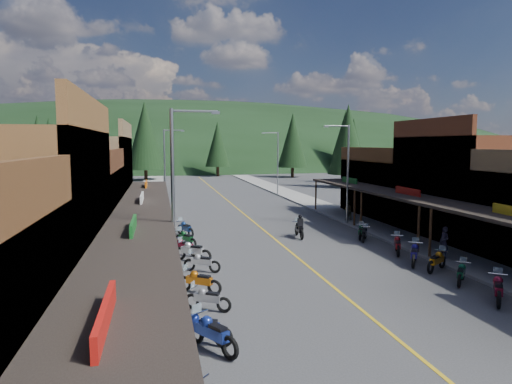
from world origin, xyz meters
TOP-DOWN VIEW (x-y plane):
  - ground at (0.00, 0.00)m, footprint 220.00×220.00m
  - centerline at (0.00, 20.00)m, footprint 0.15×90.00m
  - sidewalk_west at (-8.70, 20.00)m, footprint 3.40×94.00m
  - sidewalk_east at (8.70, 20.00)m, footprint 3.40×94.00m
  - shop_west_2 at (-13.75, 1.70)m, footprint 10.90×9.00m
  - shop_west_3 at (-13.78, 11.30)m, footprint 10.90×10.20m
  - shop_east_2 at (13.78, 1.70)m, footprint 10.90×9.00m
  - shop_east_3 at (13.75, 11.30)m, footprint 10.90×10.20m
  - streetlight_0 at (-6.95, -6.00)m, footprint 2.16×0.18m
  - streetlight_1 at (-6.95, 22.00)m, footprint 2.16×0.18m
  - streetlight_2 at (6.95, 8.00)m, footprint 2.16×0.18m
  - streetlight_3 at (6.95, 30.00)m, footprint 2.16×0.18m
  - ridge_hill at (0.00, 135.00)m, footprint 310.00×140.00m
  - pine_1 at (-24.00, 70.00)m, footprint 5.88×5.88m
  - pine_2 at (-10.00, 58.00)m, footprint 6.72×6.72m
  - pine_3 at (4.00, 66.00)m, footprint 5.04×5.04m
  - pine_4 at (18.00, 60.00)m, footprint 5.88×5.88m
  - pine_5 at (34.00, 72.00)m, footprint 6.72×6.72m
  - pine_6 at (46.00, 64.00)m, footprint 5.04×5.04m
  - pine_7 at (-32.00, 76.00)m, footprint 5.88×5.88m
  - pine_8 at (-22.00, 40.00)m, footprint 4.48×4.48m
  - pine_9 at (24.00, 45.00)m, footprint 4.93×4.93m
  - pine_10 at (-18.00, 50.00)m, footprint 5.38×5.38m
  - pine_11 at (20.00, 38.00)m, footprint 5.82×5.82m
  - bike_west_2 at (-6.15, -12.34)m, footprint 1.90×2.34m
  - bike_west_3 at (-6.43, -11.74)m, footprint 2.19×1.70m
  - bike_west_4 at (-5.92, -8.81)m, footprint 1.97×1.49m
  - bike_west_5 at (-6.06, -6.62)m, footprint 2.12×1.74m
  - bike_west_6 at (-5.63, -3.29)m, footprint 2.03×1.51m
  - bike_west_7 at (-5.96, -1.12)m, footprint 2.32×1.90m
  - bike_west_8 at (-6.36, 0.37)m, footprint 2.05×1.83m
  - bike_west_9 at (-6.12, 2.55)m, footprint 1.71×2.15m
  - bike_west_10 at (-5.95, 5.98)m, footprint 1.59×2.27m
  - bike_east_3 at (5.82, -10.37)m, footprint 1.93×2.22m
  - bike_east_4 at (5.97, -7.83)m, footprint 1.79×1.87m
  - bike_east_5 at (6.14, -5.66)m, footprint 2.11×1.76m
  - bike_east_6 at (5.72, -4.27)m, footprint 1.93×2.34m
  - bike_east_7 at (6.01, -1.95)m, footprint 1.57×2.26m
  - bike_east_8 at (5.76, 1.94)m, footprint 1.51×1.92m
  - bike_east_9 at (5.82, 2.66)m, footprint 1.49×1.99m
  - rider_on_bike at (1.79, 3.88)m, footprint 0.89×2.25m
  - pedestrian_east_a at (7.79, -3.83)m, footprint 0.47×0.67m
  - pedestrian_east_b at (7.67, 9.26)m, footprint 0.97×0.79m

SIDE VIEW (x-z plane):
  - ground at x=0.00m, z-range 0.00..0.00m
  - ridge_hill at x=0.00m, z-range -30.00..30.00m
  - centerline at x=0.00m, z-range 0.00..0.01m
  - sidewalk_west at x=-8.70m, z-range 0.00..0.15m
  - sidewalk_east at x=8.70m, z-range 0.00..0.15m
  - bike_east_8 at x=5.76m, z-range 0.00..1.07m
  - bike_west_4 at x=-5.92m, z-range 0.00..1.09m
  - bike_east_9 at x=5.82m, z-range 0.00..1.10m
  - bike_east_4 at x=5.97m, z-range 0.00..1.11m
  - bike_west_6 at x=-5.63m, z-range 0.00..1.12m
  - bike_west_8 at x=-6.36m, z-range 0.00..1.18m
  - bike_west_5 at x=-6.06m, z-range 0.00..1.19m
  - bike_east_5 at x=6.14m, z-range 0.00..1.19m
  - bike_west_9 at x=-6.12m, z-range 0.00..1.20m
  - bike_west_3 at x=-6.43m, z-range 0.00..1.22m
  - bike_east_7 at x=6.01m, z-range 0.00..1.23m
  - bike_west_10 at x=-5.95m, z-range 0.00..1.24m
  - bike_east_3 at x=5.82m, z-range 0.00..1.27m
  - bike_west_7 at x=-5.96m, z-range 0.00..1.31m
  - bike_west_2 at x=-6.15m, z-range 0.00..1.31m
  - bike_east_6 at x=5.72m, z-range 0.00..1.32m
  - rider_on_bike at x=1.79m, z-range -0.17..1.51m
  - pedestrian_east_b at x=7.67m, z-range 0.15..1.89m
  - pedestrian_east_a at x=7.79m, z-range 0.15..1.92m
  - shop_east_3 at x=13.75m, z-range -0.57..5.63m
  - shop_west_2 at x=-13.75m, z-range -0.57..5.63m
  - shop_east_2 at x=13.78m, z-range -0.58..7.62m
  - shop_west_3 at x=-13.78m, z-range -0.58..7.62m
  - streetlight_0 at x=-6.95m, z-range 0.46..8.46m
  - streetlight_1 at x=-6.95m, z-range 0.46..8.46m
  - streetlight_2 at x=6.95m, z-range 0.46..8.46m
  - streetlight_3 at x=6.95m, z-range 0.46..8.46m
  - pine_8 at x=-22.00m, z-range 0.98..10.98m
  - pine_9 at x=24.00m, z-range 0.98..11.78m
  - pine_3 at x=4.00m, z-range 0.98..11.98m
  - pine_6 at x=46.00m, z-range 0.98..11.98m
  - pine_10 at x=-18.00m, z-range 0.98..12.58m
  - pine_11 at x=20.00m, z-range 0.99..13.39m
  - pine_1 at x=-24.00m, z-range 0.99..13.49m
  - pine_4 at x=18.00m, z-range 0.99..13.49m
  - pine_7 at x=-32.00m, z-range 0.99..13.49m
  - pine_2 at x=-10.00m, z-range 0.99..14.99m
  - pine_5 at x=34.00m, z-range 0.99..14.99m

